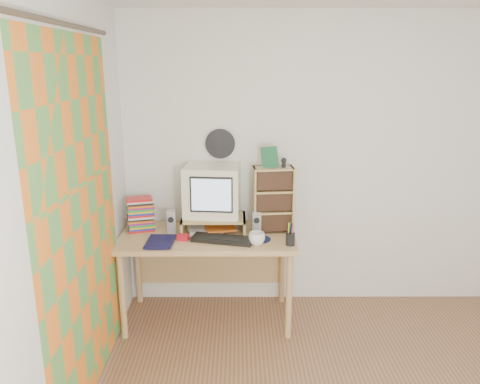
{
  "coord_description": "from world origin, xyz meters",
  "views": [
    {
      "loc": [
        -0.78,
        -2.16,
        2.08
      ],
      "look_at": [
        -0.77,
        1.33,
        1.12
      ],
      "focal_mm": 35.0,
      "sensor_mm": 36.0,
      "label": 1
    }
  ],
  "objects_px": {
    "crt_monitor": "(212,191)",
    "mug": "(257,239)",
    "desk": "(208,247)",
    "diary": "(147,240)",
    "keyboard": "(222,239)",
    "cd_rack": "(273,200)",
    "dvd_stack": "(141,213)"
  },
  "relations": [
    {
      "from": "cd_rack",
      "to": "keyboard",
      "type": "bearing_deg",
      "value": -155.42
    },
    {
      "from": "keyboard",
      "to": "desk",
      "type": "bearing_deg",
      "value": 135.76
    },
    {
      "from": "diary",
      "to": "mug",
      "type": "bearing_deg",
      "value": -0.59
    },
    {
      "from": "crt_monitor",
      "to": "mug",
      "type": "height_order",
      "value": "crt_monitor"
    },
    {
      "from": "diary",
      "to": "desk",
      "type": "bearing_deg",
      "value": 30.49
    },
    {
      "from": "desk",
      "to": "crt_monitor",
      "type": "distance_m",
      "value": 0.47
    },
    {
      "from": "dvd_stack",
      "to": "cd_rack",
      "type": "relative_size",
      "value": 0.55
    },
    {
      "from": "dvd_stack",
      "to": "diary",
      "type": "bearing_deg",
      "value": -86.35
    },
    {
      "from": "dvd_stack",
      "to": "cd_rack",
      "type": "height_order",
      "value": "cd_rack"
    },
    {
      "from": "desk",
      "to": "dvd_stack",
      "type": "distance_m",
      "value": 0.62
    },
    {
      "from": "mug",
      "to": "desk",
      "type": "bearing_deg",
      "value": 144.29
    },
    {
      "from": "dvd_stack",
      "to": "diary",
      "type": "distance_m",
      "value": 0.33
    },
    {
      "from": "crt_monitor",
      "to": "dvd_stack",
      "type": "relative_size",
      "value": 1.48
    },
    {
      "from": "keyboard",
      "to": "diary",
      "type": "relative_size",
      "value": 1.87
    },
    {
      "from": "desk",
      "to": "diary",
      "type": "relative_size",
      "value": 5.53
    },
    {
      "from": "diary",
      "to": "crt_monitor",
      "type": "bearing_deg",
      "value": 36.01
    },
    {
      "from": "crt_monitor",
      "to": "diary",
      "type": "height_order",
      "value": "crt_monitor"
    },
    {
      "from": "keyboard",
      "to": "cd_rack",
      "type": "bearing_deg",
      "value": 44.09
    },
    {
      "from": "desk",
      "to": "cd_rack",
      "type": "bearing_deg",
      "value": 2.88
    },
    {
      "from": "keyboard",
      "to": "mug",
      "type": "height_order",
      "value": "mug"
    },
    {
      "from": "cd_rack",
      "to": "mug",
      "type": "bearing_deg",
      "value": -119.92
    },
    {
      "from": "keyboard",
      "to": "dvd_stack",
      "type": "xyz_separation_m",
      "value": [
        -0.68,
        0.25,
        0.13
      ]
    },
    {
      "from": "dvd_stack",
      "to": "mug",
      "type": "height_order",
      "value": "dvd_stack"
    },
    {
      "from": "desk",
      "to": "cd_rack",
      "type": "height_order",
      "value": "cd_rack"
    },
    {
      "from": "desk",
      "to": "mug",
      "type": "xyz_separation_m",
      "value": [
        0.39,
        -0.28,
        0.18
      ]
    },
    {
      "from": "dvd_stack",
      "to": "keyboard",
      "type": "bearing_deg",
      "value": -35.83
    },
    {
      "from": "desk",
      "to": "diary",
      "type": "xyz_separation_m",
      "value": [
        -0.45,
        -0.25,
        0.16
      ]
    },
    {
      "from": "desk",
      "to": "keyboard",
      "type": "distance_m",
      "value": 0.29
    },
    {
      "from": "desk",
      "to": "diary",
      "type": "distance_m",
      "value": 0.54
    },
    {
      "from": "cd_rack",
      "to": "mug",
      "type": "height_order",
      "value": "cd_rack"
    },
    {
      "from": "crt_monitor",
      "to": "mug",
      "type": "xyz_separation_m",
      "value": [
        0.35,
        -0.37,
        -0.28
      ]
    },
    {
      "from": "keyboard",
      "to": "crt_monitor",
      "type": "bearing_deg",
      "value": 120.71
    }
  ]
}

